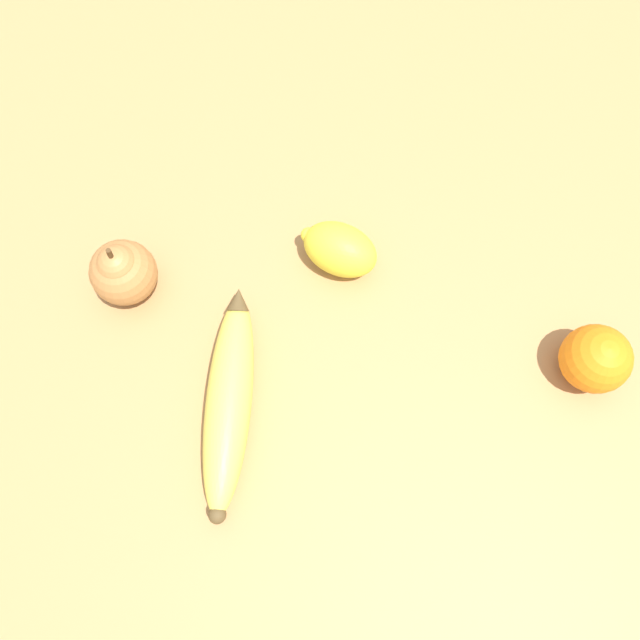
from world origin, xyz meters
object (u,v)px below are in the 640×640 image
at_px(pear, 123,271).
at_px(banana, 229,400).
at_px(orange, 595,359).
at_px(lemon, 340,249).

bearing_deg(pear, banana, -162.46).
xyz_separation_m(orange, lemon, (0.21, 0.18, -0.01)).
bearing_deg(orange, lemon, 40.49).
distance_m(orange, pear, 0.47).
bearing_deg(lemon, banana, 121.99).
xyz_separation_m(orange, pear, (0.27, 0.39, 0.00)).
distance_m(banana, orange, 0.36).
height_order(orange, pear, pear).
distance_m(banana, lemon, 0.19).
relative_size(orange, pear, 0.79).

